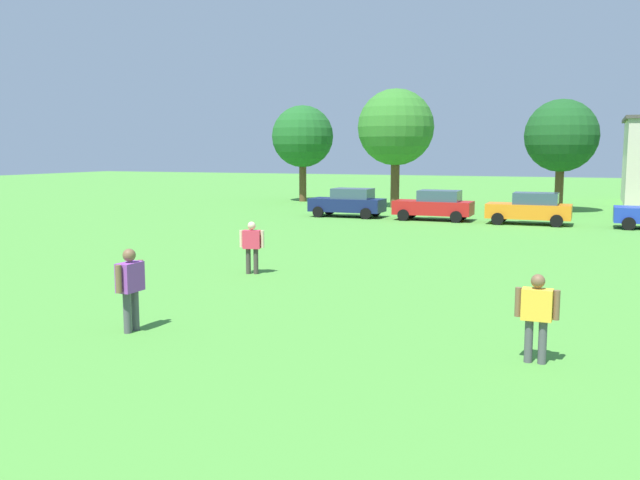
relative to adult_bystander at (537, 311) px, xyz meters
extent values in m
plane|color=#4C9338|center=(-6.47, 14.71, -0.98)|extent=(160.00, 160.00, 0.00)
cylinder|color=#4C4C51|center=(0.12, 0.00, -0.58)|extent=(0.15, 0.15, 0.81)
cylinder|color=#4C4C51|center=(-0.12, 0.00, -0.58)|extent=(0.15, 0.15, 0.81)
cube|color=yellow|center=(0.00, 0.00, 0.11)|extent=(0.54, 0.31, 0.57)
cylinder|color=brown|center=(0.33, -0.01, 0.13)|extent=(0.12, 0.12, 0.54)
cylinder|color=brown|center=(-0.33, 0.01, 0.13)|extent=(0.12, 0.12, 0.54)
sphere|color=brown|center=(0.00, 0.00, 0.54)|extent=(0.25, 0.25, 0.25)
cylinder|color=#4C4C51|center=(-8.22, -1.07, -0.54)|extent=(0.16, 0.16, 0.88)
cylinder|color=#4C4C51|center=(-8.21, -0.80, -0.54)|extent=(0.16, 0.16, 0.88)
cube|color=purple|center=(-8.22, -0.93, 0.21)|extent=(0.34, 0.59, 0.62)
cylinder|color=brown|center=(-8.22, -1.30, 0.23)|extent=(0.13, 0.13, 0.59)
cylinder|color=brown|center=(-8.21, -0.57, 0.23)|extent=(0.13, 0.13, 0.59)
sphere|color=brown|center=(-8.22, -0.93, 0.68)|extent=(0.27, 0.27, 0.27)
cylinder|color=#3F3833|center=(-9.16, 6.21, -0.57)|extent=(0.15, 0.15, 0.81)
cylinder|color=#3F3833|center=(-8.93, 6.27, -0.57)|extent=(0.15, 0.15, 0.81)
cube|color=#D8334C|center=(-9.05, 6.24, 0.12)|extent=(0.60, 0.44, 0.57)
cylinder|color=beige|center=(-9.37, 6.15, 0.14)|extent=(0.12, 0.12, 0.54)
cylinder|color=beige|center=(-8.72, 6.33, 0.14)|extent=(0.12, 0.12, 0.54)
sphere|color=beige|center=(-9.05, 6.24, 0.55)|extent=(0.25, 0.25, 0.25)
cube|color=#141E4C|center=(-12.61, 25.11, -0.28)|extent=(4.30, 1.80, 0.76)
cube|color=#334756|center=(-12.27, 25.11, 0.40)|extent=(2.24, 1.58, 0.60)
cylinder|color=black|center=(-14.07, 24.21, -0.66)|extent=(0.64, 0.22, 0.64)
cylinder|color=black|center=(-14.07, 26.01, -0.66)|extent=(0.64, 0.22, 0.64)
cylinder|color=black|center=(-11.15, 24.21, -0.66)|extent=(0.64, 0.22, 0.64)
cylinder|color=black|center=(-11.15, 26.01, -0.66)|extent=(0.64, 0.22, 0.64)
cube|color=red|center=(-7.48, 25.04, -0.28)|extent=(4.30, 1.80, 0.76)
cube|color=#334756|center=(-7.14, 25.04, 0.40)|extent=(2.24, 1.58, 0.60)
cylinder|color=black|center=(-8.94, 24.14, -0.66)|extent=(0.64, 0.22, 0.64)
cylinder|color=black|center=(-8.94, 25.94, -0.66)|extent=(0.64, 0.22, 0.64)
cylinder|color=black|center=(-6.02, 24.14, -0.66)|extent=(0.64, 0.22, 0.64)
cylinder|color=black|center=(-6.02, 25.94, -0.66)|extent=(0.64, 0.22, 0.64)
cube|color=orange|center=(-2.33, 24.77, -0.28)|extent=(4.30, 1.80, 0.76)
cube|color=#334756|center=(-1.99, 24.77, 0.40)|extent=(2.24, 1.58, 0.60)
cylinder|color=black|center=(-3.80, 23.87, -0.66)|extent=(0.64, 0.22, 0.64)
cylinder|color=black|center=(-3.80, 25.67, -0.66)|extent=(0.64, 0.22, 0.64)
cylinder|color=black|center=(-0.87, 23.87, -0.66)|extent=(0.64, 0.22, 0.64)
cylinder|color=black|center=(-0.87, 25.67, -0.66)|extent=(0.64, 0.22, 0.64)
cylinder|color=black|center=(2.48, 23.81, -0.66)|extent=(0.64, 0.22, 0.64)
cylinder|color=black|center=(2.48, 25.61, -0.66)|extent=(0.64, 0.22, 0.64)
cylinder|color=brown|center=(-19.96, 35.60, 0.50)|extent=(0.55, 0.55, 2.96)
sphere|color=#1E5B23|center=(-19.96, 35.60, 3.97)|extent=(4.67, 4.67, 4.67)
cylinder|color=brown|center=(-11.81, 32.56, 0.65)|extent=(0.60, 0.60, 3.26)
sphere|color=#337528|center=(-11.81, 32.56, 4.46)|extent=(5.14, 5.14, 5.14)
cylinder|color=brown|center=(-1.25, 33.09, 0.46)|extent=(0.53, 0.53, 2.87)
sphere|color=#194C1E|center=(-1.25, 33.09, 3.82)|extent=(4.54, 4.54, 4.54)
camera|label=1|loc=(0.88, -12.73, 2.87)|focal=38.50mm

